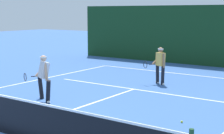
{
  "coord_description": "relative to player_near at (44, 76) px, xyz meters",
  "views": [
    {
      "loc": [
        7.37,
        -5.6,
        3.12
      ],
      "look_at": [
        -0.43,
        5.5,
        1.0
      ],
      "focal_mm": 56.66,
      "sensor_mm": 36.0,
      "label": 1
    }
  ],
  "objects": [
    {
      "name": "court_line_centre",
      "position": [
        1.63,
        0.19,
        -0.89
      ],
      "size": [
        0.1,
        6.4,
        0.01
      ],
      "primitive_type": "cube",
      "color": "white",
      "rests_on": "ground_plane"
    },
    {
      "name": "court_line_baseline_far",
      "position": [
        1.63,
        7.9,
        -0.89
      ],
      "size": [
        9.42,
        0.1,
        0.01
      ],
      "primitive_type": "cube",
      "color": "white",
      "rests_on": "ground_plane"
    },
    {
      "name": "court_line_service",
      "position": [
        1.63,
        3.44,
        -0.89
      ],
      "size": [
        7.68,
        0.1,
        0.01
      ],
      "primitive_type": "cube",
      "color": "white",
      "rests_on": "ground_plane"
    },
    {
      "name": "back_fence_windscreen",
      "position": [
        1.63,
        11.23,
        0.86
      ],
      "size": [
        17.34,
        0.12,
        3.52
      ],
      "primitive_type": "cube",
      "color": "#14381A",
      "rests_on": "ground_plane"
    },
    {
      "name": "ground_plane",
      "position": [
        1.63,
        -3.01,
        -0.9
      ],
      "size": [
        80.0,
        80.0,
        0.0
      ],
      "primitive_type": "plane",
      "color": "#3A62A5"
    },
    {
      "name": "tennis_ball",
      "position": [
        5.06,
        0.44,
        -0.86
      ],
      "size": [
        0.07,
        0.07,
        0.07
      ],
      "primitive_type": "sphere",
      "color": "#D1E033",
      "rests_on": "ground_plane"
    },
    {
      "name": "tennis_net",
      "position": [
        1.63,
        -3.01,
        -0.37
      ],
      "size": [
        10.33,
        0.09,
        1.12
      ],
      "color": "#1E4723",
      "rests_on": "ground_plane"
    },
    {
      "name": "player_far",
      "position": [
        2.01,
        4.96,
        -0.01
      ],
      "size": [
        0.98,
        0.83,
        1.62
      ],
      "rotation": [
        0.0,
        0.0,
        2.65
      ],
      "color": "black",
      "rests_on": "ground_plane"
    },
    {
      "name": "player_near",
      "position": [
        0.0,
        0.0,
        0.0
      ],
      "size": [
        1.18,
        0.83,
        1.63
      ],
      "rotation": [
        0.0,
        0.0,
        2.69
      ],
      "color": "black",
      "rests_on": "ground_plane"
    }
  ]
}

